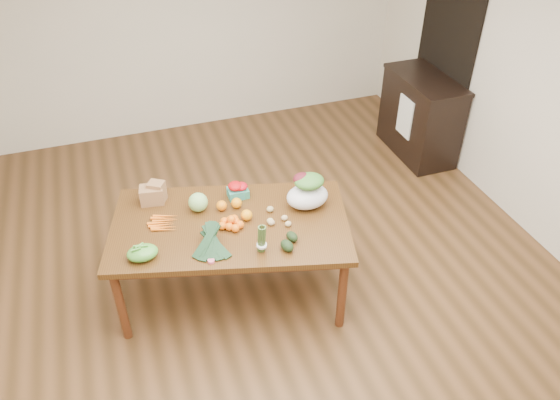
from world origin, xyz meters
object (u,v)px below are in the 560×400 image
object	(u,v)px
dining_table	(232,258)
paper_bag	(152,193)
cabbage	(198,202)
asparagus_bundle	(262,239)
cabinet	(420,116)
kale_bunch	(211,244)
salad_bag	(307,193)
mandarin_cluster	(231,221)

from	to	relation	value
dining_table	paper_bag	xyz separation A→B (m)	(-0.53, 0.47, 0.46)
cabbage	asparagus_bundle	bearing A→B (deg)	-62.71
dining_table	cabbage	size ratio (longest dim) A/B	11.83
cabbage	asparagus_bundle	xyz separation A→B (m)	(0.33, -0.64, 0.05)
cabinet	kale_bunch	xyz separation A→B (m)	(-2.84, -1.78, 0.36)
cabinet	cabbage	xyz separation A→B (m)	(-2.82, -1.26, 0.36)
dining_table	asparagus_bundle	distance (m)	0.65
kale_bunch	salad_bag	size ratio (longest dim) A/B	1.16
cabbage	paper_bag	bearing A→B (deg)	145.69
asparagus_bundle	kale_bunch	bearing A→B (deg)	177.60
paper_bag	cabbage	bearing A→B (deg)	-34.31
paper_bag	mandarin_cluster	bearing A→B (deg)	-43.91
mandarin_cluster	cabbage	bearing A→B (deg)	124.86
dining_table	salad_bag	xyz separation A→B (m)	(0.65, 0.01, 0.51)
paper_bag	cabinet	bearing A→B (deg)	18.08
cabinet	salad_bag	xyz separation A→B (m)	(-1.98, -1.49, 0.41)
salad_bag	kale_bunch	bearing A→B (deg)	-160.98
cabbage	dining_table	bearing A→B (deg)	-51.29
dining_table	kale_bunch	size ratio (longest dim) A/B	4.60
cabbage	asparagus_bundle	distance (m)	0.72
kale_bunch	salad_bag	xyz separation A→B (m)	(0.86, 0.30, 0.05)
dining_table	paper_bag	size ratio (longest dim) A/B	7.39
kale_bunch	salad_bag	bearing A→B (deg)	34.06
paper_bag	asparagus_bundle	xyz separation A→B (m)	(0.66, -0.87, 0.04)
cabinet	mandarin_cluster	distance (m)	3.06
cabinet	cabbage	size ratio (longest dim) A/B	6.55
dining_table	salad_bag	distance (m)	0.82
paper_bag	kale_bunch	world-z (taller)	paper_bag
paper_bag	mandarin_cluster	distance (m)	0.74
mandarin_cluster	asparagus_bundle	size ratio (longest dim) A/B	0.72
asparagus_bundle	salad_bag	bearing A→B (deg)	53.55
paper_bag	asparagus_bundle	bearing A→B (deg)	-52.59
mandarin_cluster	salad_bag	xyz separation A→B (m)	(0.64, 0.05, 0.08)
mandarin_cluster	asparagus_bundle	xyz separation A→B (m)	(0.13, -0.36, 0.07)
cabinet	salad_bag	distance (m)	2.51
dining_table	mandarin_cluster	xyz separation A→B (m)	(0.00, -0.04, 0.43)
paper_bag	cabbage	size ratio (longest dim) A/B	1.60
cabbage	kale_bunch	distance (m)	0.53
dining_table	asparagus_bundle	size ratio (longest dim) A/B	7.36
dining_table	salad_bag	size ratio (longest dim) A/B	5.35
paper_bag	salad_bag	size ratio (longest dim) A/B	0.72
mandarin_cluster	asparagus_bundle	world-z (taller)	asparagus_bundle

